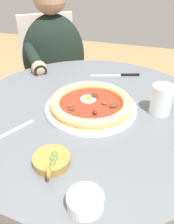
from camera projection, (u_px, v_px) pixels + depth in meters
dining_table at (90, 142)px, 0.91m from camera, size 0.89×0.89×0.75m
pizza_on_plate at (90, 104)px, 0.82m from camera, size 0.31×0.31×0.04m
water_glass at (161, 101)px, 0.79m from camera, size 0.07×0.07×0.10m
steak_knife at (122, 75)px, 1.05m from camera, size 0.08×0.21×0.01m
ramekin_capers at (85, 201)px, 0.50m from camera, size 0.08×0.08×0.03m
olive_pan at (52, 160)px, 0.61m from camera, size 0.12×0.10×0.05m
fork_utensil at (8, 133)px, 0.72m from camera, size 0.16×0.09×0.00m
diner_person at (57, 90)px, 1.50m from camera, size 0.58×0.44×1.10m
cafe_chair_diner at (52, 74)px, 1.59m from camera, size 0.53×0.53×0.89m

